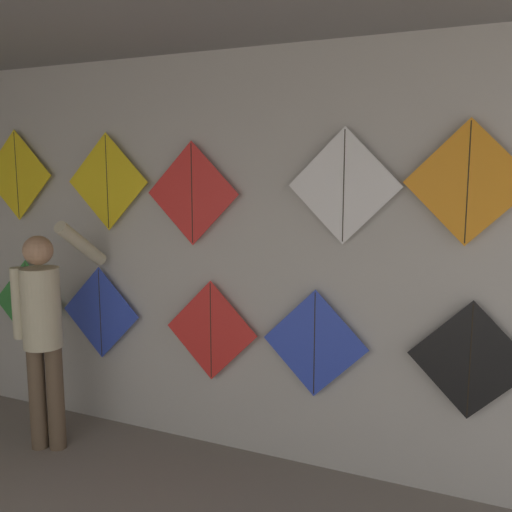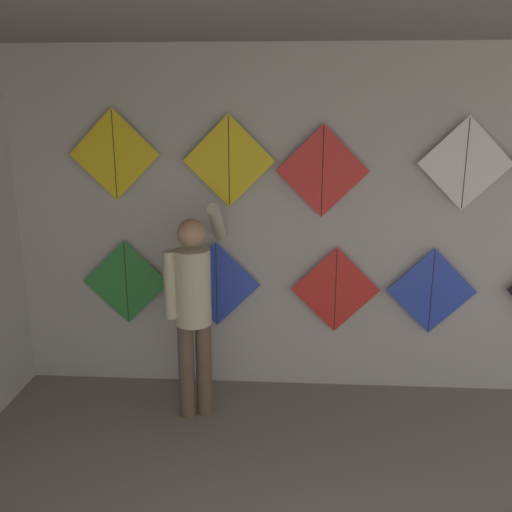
{
  "view_description": "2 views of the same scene",
  "coord_description": "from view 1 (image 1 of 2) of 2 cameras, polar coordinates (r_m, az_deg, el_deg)",
  "views": [
    {
      "loc": [
        1.94,
        0.63,
        2.02
      ],
      "look_at": [
        0.5,
        3.82,
        1.48
      ],
      "focal_mm": 40.0,
      "sensor_mm": 36.0,
      "label": 1
    },
    {
      "loc": [
        -0.33,
        -0.38,
        2.39
      ],
      "look_at": [
        -0.6,
        3.82,
        1.22
      ],
      "focal_mm": 40.0,
      "sensor_mm": 36.0,
      "label": 2
    }
  ],
  "objects": [
    {
      "name": "back_panel",
      "position": [
        4.07,
        -4.49,
        -0.04
      ],
      "size": [
        5.99,
        0.06,
        2.8
      ],
      "primitive_type": "cube",
      "color": "#BCB7AD",
      "rests_on": "ground"
    },
    {
      "name": "shopkeeper",
      "position": [
        4.34,
        -20.49,
        -6.27
      ],
      "size": [
        0.4,
        0.63,
        1.66
      ],
      "rotation": [
        0.0,
        0.0,
        0.35
      ],
      "color": "brown",
      "rests_on": "ground"
    },
    {
      "name": "kite_0",
      "position": [
        5.12,
        -21.86,
        -4.39
      ],
      "size": [
        0.72,
        0.01,
        0.72
      ],
      "color": "#338C38"
    },
    {
      "name": "kite_1",
      "position": [
        4.62,
        -15.3,
        -5.5
      ],
      "size": [
        0.72,
        0.01,
        0.72
      ],
      "color": "blue"
    },
    {
      "name": "kite_2",
      "position": [
        4.08,
        -4.52,
        -7.45
      ],
      "size": [
        0.72,
        0.01,
        0.72
      ],
      "color": "red"
    },
    {
      "name": "kite_3",
      "position": [
        3.79,
        5.88,
        -8.7
      ],
      "size": [
        0.72,
        0.01,
        0.72
      ],
      "color": "blue"
    },
    {
      "name": "kite_4",
      "position": [
        3.61,
        20.62,
        -9.75
      ],
      "size": [
        0.72,
        0.01,
        0.72
      ],
      "color": "black"
    },
    {
      "name": "kite_5",
      "position": [
        5.02,
        -22.8,
        7.45
      ],
      "size": [
        0.72,
        0.01,
        0.72
      ],
      "color": "yellow"
    },
    {
      "name": "kite_6",
      "position": [
        4.41,
        -14.65,
        7.18
      ],
      "size": [
        0.72,
        0.01,
        0.72
      ],
      "color": "yellow"
    },
    {
      "name": "kite_7",
      "position": [
        3.99,
        -6.41,
        6.22
      ],
      "size": [
        0.72,
        0.01,
        0.72
      ],
      "color": "red"
    },
    {
      "name": "kite_8",
      "position": [
        3.56,
        8.78,
        6.93
      ],
      "size": [
        0.72,
        0.01,
        0.72
      ],
      "color": "white"
    },
    {
      "name": "kite_9",
      "position": [
        3.44,
        20.44,
        6.89
      ],
      "size": [
        0.72,
        0.01,
        0.72
      ],
      "color": "orange"
    }
  ]
}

